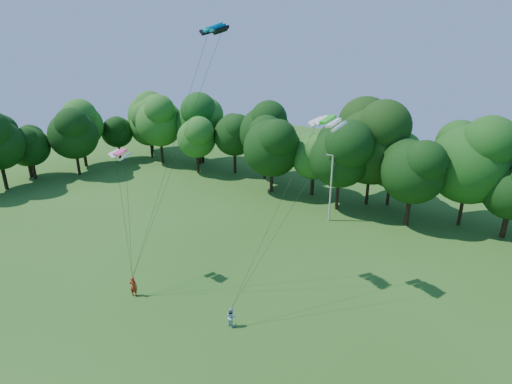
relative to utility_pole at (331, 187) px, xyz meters
The scene contains 10 objects.
ground 29.64m from the utility_pole, 89.34° to the right, with size 160.00×160.00×0.00m, color #265416.
utility_pole is the anchor object (origin of this frame).
kite_flyer_left 25.01m from the utility_pole, 103.41° to the right, with size 0.66×0.44×1.82m, color #A22914.
kite_flyer_right 22.56m from the utility_pole, 81.35° to the right, with size 0.78×0.60×1.60m, color #9FB7DC.
kite_teal 24.39m from the utility_pole, 95.94° to the right, with size 2.94×2.04×0.52m.
kite_green 17.81m from the utility_pole, 66.12° to the right, with size 3.21×2.10×0.61m.
kite_pink 24.79m from the utility_pole, 110.88° to the right, with size 2.07×1.03×0.44m.
tree_back_west 31.61m from the utility_pole, 164.55° to the left, with size 8.82×8.82×12.83m.
tree_back_center 9.71m from the utility_pole, 79.38° to the left, with size 10.78×10.78×15.68m.
tree_flank_west 48.57m from the utility_pole, 163.34° to the right, with size 5.72×5.72×8.32m.
Camera 1 is at (19.69, -11.39, 19.93)m, focal length 28.00 mm.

